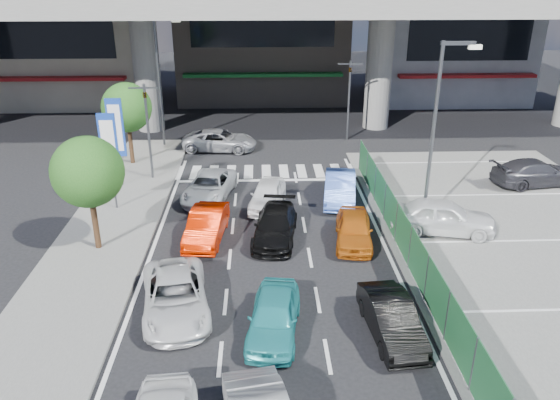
{
  "coord_description": "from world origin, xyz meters",
  "views": [
    {
      "loc": [
        -0.32,
        -16.04,
        10.71
      ],
      "look_at": [
        0.48,
        5.07,
        1.64
      ],
      "focal_mm": 35.0,
      "sensor_mm": 36.0,
      "label": 1
    }
  ],
  "objects_px": {
    "signboard_far": "(116,130)",
    "kei_truck_front_right": "(340,188)",
    "taxi_teal_mid": "(274,316)",
    "wagon_silver_front_left": "(209,187)",
    "hatch_black_mid_right": "(392,319)",
    "signboard_near": "(109,149)",
    "sedan_black_mid": "(275,226)",
    "parked_sedan_dgrey": "(536,172)",
    "taxi_orange_right": "(354,229)",
    "traffic_light_right": "(350,81)",
    "sedan_white_mid_left": "(175,296)",
    "traffic_cone": "(415,229)",
    "traffic_light_left": "(146,108)",
    "tree_near": "(88,172)",
    "street_lamp_left": "(161,72)",
    "sedan_white_front_mid": "(268,195)",
    "taxi_orange_left": "(207,225)",
    "parked_sedan_white": "(443,216)",
    "tree_far": "(127,108)",
    "crossing_wagon_silver": "(220,140)",
    "street_lamp_right": "(439,120)"
  },
  "relations": [
    {
      "from": "signboard_far",
      "to": "kei_truck_front_right",
      "type": "relative_size",
      "value": 1.12
    },
    {
      "from": "taxi_teal_mid",
      "to": "wagon_silver_front_left",
      "type": "bearing_deg",
      "value": 112.5
    },
    {
      "from": "hatch_black_mid_right",
      "to": "wagon_silver_front_left",
      "type": "relative_size",
      "value": 0.84
    },
    {
      "from": "signboard_near",
      "to": "sedan_black_mid",
      "type": "height_order",
      "value": "signboard_near"
    },
    {
      "from": "signboard_near",
      "to": "parked_sedan_dgrey",
      "type": "distance_m",
      "value": 21.58
    },
    {
      "from": "signboard_near",
      "to": "taxi_orange_right",
      "type": "xyz_separation_m",
      "value": [
        10.73,
        -3.77,
        -2.43
      ]
    },
    {
      "from": "traffic_light_right",
      "to": "sedan_white_mid_left",
      "type": "distance_m",
      "value": 21.66
    },
    {
      "from": "hatch_black_mid_right",
      "to": "traffic_cone",
      "type": "height_order",
      "value": "hatch_black_mid_right"
    },
    {
      "from": "taxi_orange_right",
      "to": "wagon_silver_front_left",
      "type": "bearing_deg",
      "value": 149.27
    },
    {
      "from": "traffic_light_left",
      "to": "tree_near",
      "type": "relative_size",
      "value": 1.08
    },
    {
      "from": "tree_near",
      "to": "parked_sedan_dgrey",
      "type": "xyz_separation_m",
      "value": [
        21.13,
        6.32,
        -2.65
      ]
    },
    {
      "from": "taxi_teal_mid",
      "to": "traffic_cone",
      "type": "distance_m",
      "value": 8.91
    },
    {
      "from": "taxi_orange_right",
      "to": "street_lamp_left",
      "type": "bearing_deg",
      "value": 132.98
    },
    {
      "from": "street_lamp_left",
      "to": "signboard_near",
      "type": "relative_size",
      "value": 1.7
    },
    {
      "from": "sedan_black_mid",
      "to": "sedan_white_front_mid",
      "type": "bearing_deg",
      "value": 101.97
    },
    {
      "from": "taxi_orange_right",
      "to": "sedan_white_front_mid",
      "type": "distance_m",
      "value": 5.24
    },
    {
      "from": "traffic_light_left",
      "to": "kei_truck_front_right",
      "type": "xyz_separation_m",
      "value": [
        9.78,
        -3.28,
        -3.25
      ]
    },
    {
      "from": "traffic_light_right",
      "to": "sedan_black_mid",
      "type": "bearing_deg",
      "value": -110.11
    },
    {
      "from": "signboard_near",
      "to": "parked_sedan_dgrey",
      "type": "height_order",
      "value": "signboard_near"
    },
    {
      "from": "signboard_far",
      "to": "sedan_white_front_mid",
      "type": "distance_m",
      "value": 8.49
    },
    {
      "from": "sedan_black_mid",
      "to": "sedan_white_front_mid",
      "type": "height_order",
      "value": "sedan_white_front_mid"
    },
    {
      "from": "tree_near",
      "to": "traffic_light_left",
      "type": "bearing_deg",
      "value": 84.29
    },
    {
      "from": "traffic_light_right",
      "to": "taxi_orange_left",
      "type": "bearing_deg",
      "value": -119.76
    },
    {
      "from": "signboard_near",
      "to": "kei_truck_front_right",
      "type": "height_order",
      "value": "signboard_near"
    },
    {
      "from": "traffic_light_left",
      "to": "sedan_black_mid",
      "type": "distance_m",
      "value": 10.3
    },
    {
      "from": "taxi_teal_mid",
      "to": "traffic_cone",
      "type": "height_order",
      "value": "taxi_teal_mid"
    },
    {
      "from": "sedan_white_front_mid",
      "to": "parked_sedan_dgrey",
      "type": "distance_m",
      "value": 14.31
    },
    {
      "from": "tree_near",
      "to": "taxi_orange_left",
      "type": "xyz_separation_m",
      "value": [
        4.37,
        0.78,
        -2.74
      ]
    },
    {
      "from": "signboard_far",
      "to": "taxi_orange_right",
      "type": "distance_m",
      "value": 13.25
    },
    {
      "from": "sedan_black_mid",
      "to": "parked_sedan_white",
      "type": "relative_size",
      "value": 0.95
    },
    {
      "from": "kei_truck_front_right",
      "to": "parked_sedan_white",
      "type": "xyz_separation_m",
      "value": [
        3.93,
        -3.77,
        0.12
      ]
    },
    {
      "from": "traffic_light_left",
      "to": "sedan_white_mid_left",
      "type": "distance_m",
      "value": 13.32
    },
    {
      "from": "taxi_teal_mid",
      "to": "parked_sedan_white",
      "type": "xyz_separation_m",
      "value": [
        7.48,
        6.74,
        0.17
      ]
    },
    {
      "from": "traffic_light_right",
      "to": "tree_far",
      "type": "distance_m",
      "value": 14.05
    },
    {
      "from": "traffic_light_left",
      "to": "taxi_orange_right",
      "type": "distance_m",
      "value": 12.89
    },
    {
      "from": "parked_sedan_white",
      "to": "kei_truck_front_right",
      "type": "bearing_deg",
      "value": 58.65
    },
    {
      "from": "parked_sedan_white",
      "to": "parked_sedan_dgrey",
      "type": "xyz_separation_m",
      "value": [
        6.63,
        5.37,
        -0.07
      ]
    },
    {
      "from": "taxi_teal_mid",
      "to": "kei_truck_front_right",
      "type": "bearing_deg",
      "value": 79.07
    },
    {
      "from": "tree_near",
      "to": "wagon_silver_front_left",
      "type": "bearing_deg",
      "value": 51.96
    },
    {
      "from": "sedan_white_mid_left",
      "to": "parked_sedan_dgrey",
      "type": "distance_m",
      "value": 20.47
    },
    {
      "from": "traffic_light_right",
      "to": "taxi_orange_left",
      "type": "relative_size",
      "value": 1.32
    },
    {
      "from": "tree_far",
      "to": "sedan_black_mid",
      "type": "bearing_deg",
      "value": -50.55
    },
    {
      "from": "parked_sedan_white",
      "to": "taxi_teal_mid",
      "type": "bearing_deg",
      "value": 144.49
    },
    {
      "from": "tree_near",
      "to": "crossing_wagon_silver",
      "type": "relative_size",
      "value": 1.04
    },
    {
      "from": "hatch_black_mid_right",
      "to": "signboard_near",
      "type": "bearing_deg",
      "value": 132.01
    },
    {
      "from": "tree_near",
      "to": "taxi_teal_mid",
      "type": "bearing_deg",
      "value": -39.5
    },
    {
      "from": "parked_sedan_white",
      "to": "sedan_black_mid",
      "type": "bearing_deg",
      "value": 104.4
    },
    {
      "from": "street_lamp_right",
      "to": "hatch_black_mid_right",
      "type": "xyz_separation_m",
      "value": [
        -3.48,
        -8.06,
        -4.15
      ]
    },
    {
      "from": "hatch_black_mid_right",
      "to": "wagon_silver_front_left",
      "type": "bearing_deg",
      "value": 114.89
    },
    {
      "from": "traffic_light_left",
      "to": "signboard_near",
      "type": "xyz_separation_m",
      "value": [
        -1.0,
        -4.01,
        -0.87
      ]
    }
  ]
}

